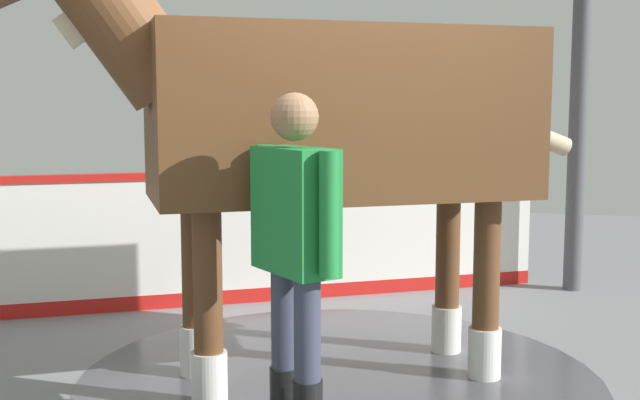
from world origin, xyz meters
name	(u,v)px	position (x,y,z in m)	size (l,w,h in m)	color
ground_plane	(345,384)	(0.00, 0.00, -0.01)	(16.00, 16.00, 0.02)	gray
wet_patch	(340,376)	(-0.06, 0.11, 0.00)	(3.18, 3.18, 0.00)	#4C4C54
barrier_wall	(269,241)	(-1.07, 1.80, 0.52)	(4.26, 2.59, 1.11)	white
roof_post_far	(578,121)	(1.44, 2.87, 1.51)	(0.16, 0.16, 3.02)	#4C4C51
horse	(321,118)	(-0.16, 0.05, 1.58)	(3.18, 2.15, 2.72)	brown
handler	(295,243)	(-0.05, -0.86, 1.00)	(0.53, 0.50, 1.72)	black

